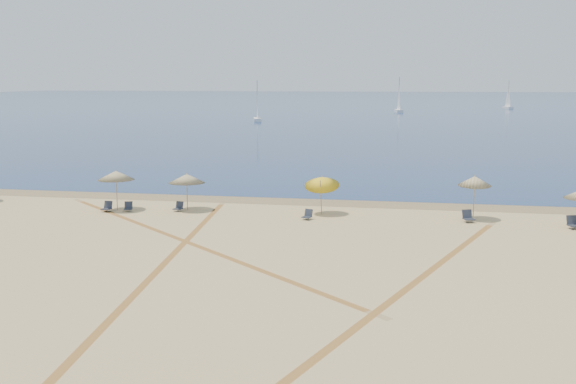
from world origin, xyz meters
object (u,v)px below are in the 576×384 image
chair_2 (107,207)px  sailboat_1 (508,100)px  chair_6 (468,217)px  umbrella_2 (187,178)px  chair_4 (179,207)px  chair_7 (573,223)px  umbrella_1 (116,175)px  sailboat_2 (257,109)px  sailboat_0 (399,102)px  chair_5 (308,215)px  umbrella_4 (475,181)px  chair_3 (128,207)px  umbrella_3 (322,181)px

chair_2 → sailboat_1: bearing=78.6°
chair_2 → chair_6: size_ratio=0.80×
umbrella_2 → chair_4: (-0.43, -0.42, -1.73)m
chair_7 → umbrella_1: bearing=163.7°
umbrella_1 → chair_2: 2.02m
sailboat_2 → chair_4: bearing=-95.4°
sailboat_1 → chair_7: bearing=-109.6°
sailboat_0 → chair_7: bearing=-94.4°
chair_5 → chair_6: 9.17m
chair_2 → chair_4: bearing=16.4°
chair_6 → sailboat_0: bearing=72.3°
chair_7 → sailboat_1: 156.52m
umbrella_4 → chair_6: 2.14m
umbrella_1 → umbrella_2: 4.37m
umbrella_2 → sailboat_2: (-15.49, 87.98, 0.39)m
umbrella_1 → chair_2: size_ratio=3.84×
sailboat_2 → chair_3: bearing=-97.4°
chair_2 → chair_4: size_ratio=1.01×
chair_6 → sailboat_0: size_ratio=0.10×
chair_7 → sailboat_1: size_ratio=0.11×
chair_3 → sailboat_1: size_ratio=0.09×
chair_2 → sailboat_2: sailboat_2 is taller
chair_2 → chair_5: 12.51m
umbrella_4 → sailboat_2: bearing=110.5°
chair_7 → sailboat_0: 130.82m
umbrella_1 → chair_5: (12.08, -0.67, -1.92)m
umbrella_4 → chair_3: bearing=-176.5°
umbrella_2 → chair_4: 1.83m
umbrella_2 → chair_7: umbrella_2 is taller
umbrella_3 → umbrella_4: 8.87m
chair_4 → umbrella_4: bearing=12.6°
chair_6 → sailboat_1: 156.50m
umbrella_2 → umbrella_4: umbrella_4 is taller
chair_2 → umbrella_1: bearing=55.5°
umbrella_4 → chair_3: size_ratio=3.80×
umbrella_1 → chair_4: umbrella_1 is taller
chair_5 → sailboat_1: size_ratio=0.09×
chair_7 → umbrella_4: bearing=148.1°
sailboat_1 → sailboat_2: 86.70m
chair_3 → chair_4: (3.05, 0.56, 0.00)m
chair_4 → sailboat_1: size_ratio=0.09×
chair_3 → chair_7: bearing=-17.3°
umbrella_1 → chair_5: 12.25m
umbrella_1 → sailboat_0: bearing=83.3°
umbrella_2 → umbrella_1: bearing=-169.7°
umbrella_3 → chair_3: umbrella_3 is taller
umbrella_1 → umbrella_4: bearing=2.8°
chair_6 → sailboat_2: size_ratio=0.10×
chair_3 → sailboat_0: bearing=66.9°
umbrella_2 → sailboat_1: 159.41m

